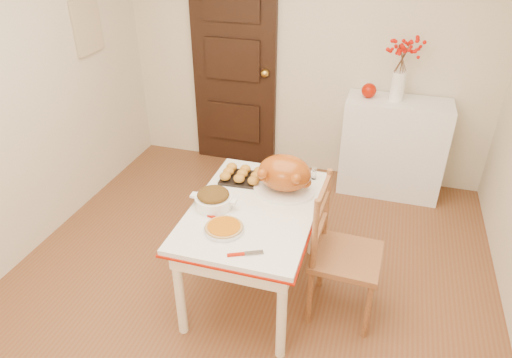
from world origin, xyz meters
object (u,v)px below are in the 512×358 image
(kitchen_table, at_px, (254,249))
(pumpkin_pie, at_px, (224,228))
(chair_oak, at_px, (347,254))
(turkey_platter, at_px, (284,175))
(sideboard, at_px, (392,148))

(kitchen_table, height_order, pumpkin_pie, pumpkin_pie)
(kitchen_table, bearing_deg, chair_oak, -2.34)
(turkey_platter, bearing_deg, pumpkin_pie, -102.54)
(kitchen_table, bearing_deg, sideboard, 63.12)
(kitchen_table, distance_m, turkey_platter, 0.55)
(sideboard, distance_m, turkey_platter, 1.62)
(kitchen_table, xyz_separation_m, turkey_platter, (0.14, 0.23, 0.48))
(kitchen_table, height_order, chair_oak, chair_oak)
(sideboard, xyz_separation_m, turkey_platter, (-0.69, -1.41, 0.38))
(sideboard, distance_m, chair_oak, 1.68)
(sideboard, bearing_deg, pumpkin_pie, -115.58)
(chair_oak, bearing_deg, turkey_platter, 63.53)
(sideboard, xyz_separation_m, kitchen_table, (-0.83, -1.64, -0.11))
(kitchen_table, relative_size, chair_oak, 1.22)
(kitchen_table, height_order, turkey_platter, turkey_platter)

